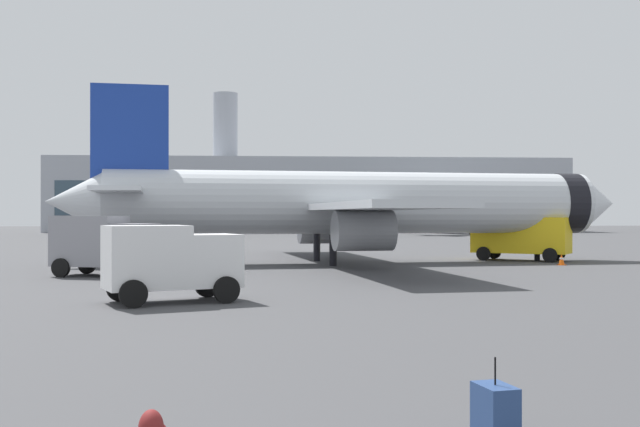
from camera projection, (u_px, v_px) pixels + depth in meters
name	position (u px, v px, depth m)	size (l,w,h in m)	color
airplane_at_gate	(353.00, 203.00, 46.93)	(35.76, 32.35, 10.50)	silver
airplane_taxiing	(485.00, 216.00, 115.54)	(26.44, 24.31, 8.23)	silver
service_truck	(104.00, 243.00, 36.84)	(5.25, 3.72, 2.90)	gray
fuel_truck	(520.00, 233.00, 49.56)	(6.35, 5.26, 3.20)	yellow
cargo_van	(171.00, 259.00, 25.74)	(4.83, 3.63, 2.60)	white
safety_cone_near	(226.00, 253.00, 51.55)	(0.44, 0.44, 0.72)	#F2590C
safety_cone_mid	(562.00, 259.00, 44.92)	(0.44, 0.44, 0.68)	#F2590C
rolling_suitcase	(495.00, 412.00, 9.91)	(0.52, 0.71, 1.10)	navy
terminal_building	(309.00, 195.00, 138.85)	(90.00, 19.24, 24.86)	#9EA3AD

